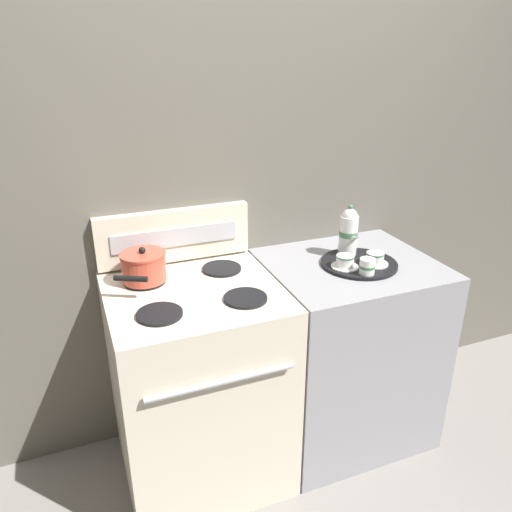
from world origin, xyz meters
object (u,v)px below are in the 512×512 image
object	(u,v)px
serving_tray	(359,263)
teacup_left	(375,259)
teapot	(349,231)
teacup_right	(345,261)
creamer_jug	(367,266)
saucepan	(143,266)
stove	(199,384)

from	to	relation	value
serving_tray	teacup_left	world-z (taller)	teacup_left
teapot	serving_tray	bearing A→B (deg)	-89.61
serving_tray	teacup_right	distance (m)	0.10
teapot	creamer_jug	distance (m)	0.23
saucepan	teapot	world-z (taller)	teapot
stove	teapot	size ratio (longest dim) A/B	3.93
saucepan	teacup_right	bearing A→B (deg)	-13.43
teacup_right	creamer_jug	bearing A→B (deg)	-60.31
teacup_left	saucepan	bearing A→B (deg)	167.24
creamer_jug	saucepan	bearing A→B (deg)	161.81
teacup_left	teacup_right	size ratio (longest dim) A/B	1.00
stove	teacup_right	world-z (taller)	teacup_right
stove	saucepan	size ratio (longest dim) A/B	3.44
stove	saucepan	distance (m)	0.57
stove	teapot	bearing A→B (deg)	5.60
stove	teacup_right	size ratio (longest dim) A/B	7.81
teacup_left	creamer_jug	size ratio (longest dim) A/B	1.74
creamer_jug	teapot	bearing A→B (deg)	80.44
stove	teacup_left	distance (m)	0.94
teacup_right	creamer_jug	xyz separation A→B (m)	(0.05, -0.09, 0.01)
teacup_right	teapot	bearing A→B (deg)	54.83
serving_tray	stove	bearing A→B (deg)	177.89
saucepan	stove	bearing A→B (deg)	-40.97
teacup_right	creamer_jug	distance (m)	0.11
teapot	saucepan	bearing A→B (deg)	175.53
serving_tray	teapot	world-z (taller)	teapot
teapot	teacup_right	xyz separation A→B (m)	(-0.09, -0.13, -0.08)
stove	teacup_right	xyz separation A→B (m)	(0.66, -0.05, 0.49)
stove	serving_tray	xyz separation A→B (m)	(0.75, -0.03, 0.46)
saucepan	serving_tray	distance (m)	0.93
serving_tray	creamer_jug	xyz separation A→B (m)	(-0.04, -0.12, 0.04)
saucepan	teapot	bearing A→B (deg)	-4.47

